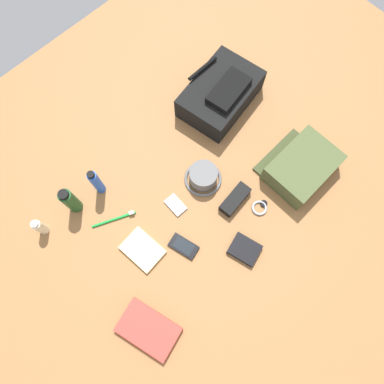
{
  "coord_description": "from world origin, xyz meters",
  "views": [
    {
      "loc": [
        -0.31,
        -0.31,
        1.37
      ],
      "look_at": [
        0.0,
        0.0,
        0.04
      ],
      "focal_mm": 33.41,
      "sensor_mm": 36.0,
      "label": 1
    }
  ],
  "objects_px": {
    "toiletry_pouch": "(302,167)",
    "wallet": "(245,249)",
    "notepad": "(143,250)",
    "bucket_hat": "(203,177)",
    "backpack": "(221,94)",
    "cell_phone": "(184,246)",
    "wristwatch": "(260,207)",
    "toothbrush": "(116,218)",
    "lotion_bottle": "(40,227)",
    "sunglasses_case": "(235,199)",
    "shampoo_bottle": "(70,201)",
    "media_player": "(176,205)",
    "paperback_novel": "(148,329)",
    "deodorant_spray": "(96,182)"
  },
  "relations": [
    {
      "from": "lotion_bottle",
      "to": "shampoo_bottle",
      "type": "distance_m",
      "value": 0.15
    },
    {
      "from": "sunglasses_case",
      "to": "notepad",
      "type": "bearing_deg",
      "value": 158.61
    },
    {
      "from": "toiletry_pouch",
      "to": "toothbrush",
      "type": "xyz_separation_m",
      "value": [
        -0.67,
        0.37,
        -0.04
      ]
    },
    {
      "from": "deodorant_spray",
      "to": "cell_phone",
      "type": "relative_size",
      "value": 1.39
    },
    {
      "from": "deodorant_spray",
      "to": "wristwatch",
      "type": "bearing_deg",
      "value": -51.39
    },
    {
      "from": "notepad",
      "to": "paperback_novel",
      "type": "bearing_deg",
      "value": -132.36
    },
    {
      "from": "toiletry_pouch",
      "to": "bucket_hat",
      "type": "xyz_separation_m",
      "value": [
        -0.31,
        0.25,
        -0.01
      ]
    },
    {
      "from": "paperback_novel",
      "to": "notepad",
      "type": "bearing_deg",
      "value": 52.52
    },
    {
      "from": "toiletry_pouch",
      "to": "notepad",
      "type": "xyz_separation_m",
      "value": [
        -0.68,
        0.21,
        -0.04
      ]
    },
    {
      "from": "paperback_novel",
      "to": "sunglasses_case",
      "type": "xyz_separation_m",
      "value": [
        0.57,
        0.12,
        0.01
      ]
    },
    {
      "from": "backpack",
      "to": "deodorant_spray",
      "type": "bearing_deg",
      "value": 175.34
    },
    {
      "from": "bucket_hat",
      "to": "media_player",
      "type": "xyz_separation_m",
      "value": [
        -0.16,
        -0.0,
        -0.03
      ]
    },
    {
      "from": "toothbrush",
      "to": "wallet",
      "type": "height_order",
      "value": "wallet"
    },
    {
      "from": "cell_phone",
      "to": "sunglasses_case",
      "type": "distance_m",
      "value": 0.27
    },
    {
      "from": "media_player",
      "to": "deodorant_spray",
      "type": "bearing_deg",
      "value": 122.67
    },
    {
      "from": "lotion_bottle",
      "to": "wristwatch",
      "type": "distance_m",
      "value": 0.85
    },
    {
      "from": "wristwatch",
      "to": "toothbrush",
      "type": "relative_size",
      "value": 0.43
    },
    {
      "from": "media_player",
      "to": "sunglasses_case",
      "type": "height_order",
      "value": "sunglasses_case"
    },
    {
      "from": "shampoo_bottle",
      "to": "paperback_novel",
      "type": "relative_size",
      "value": 0.7
    },
    {
      "from": "toiletry_pouch",
      "to": "notepad",
      "type": "relative_size",
      "value": 1.84
    },
    {
      "from": "media_player",
      "to": "toothbrush",
      "type": "bearing_deg",
      "value": 149.07
    },
    {
      "from": "paperback_novel",
      "to": "toothbrush",
      "type": "height_order",
      "value": "paperback_novel"
    },
    {
      "from": "bucket_hat",
      "to": "notepad",
      "type": "xyz_separation_m",
      "value": [
        -0.37,
        -0.04,
        -0.02
      ]
    },
    {
      "from": "wristwatch",
      "to": "lotion_bottle",
      "type": "bearing_deg",
      "value": 141.76
    },
    {
      "from": "shampoo_bottle",
      "to": "toothbrush",
      "type": "height_order",
      "value": "shampoo_bottle"
    },
    {
      "from": "wallet",
      "to": "bucket_hat",
      "type": "bearing_deg",
      "value": 59.3
    },
    {
      "from": "cell_phone",
      "to": "bucket_hat",
      "type": "bearing_deg",
      "value": 30.05
    },
    {
      "from": "toiletry_pouch",
      "to": "wristwatch",
      "type": "bearing_deg",
      "value": 178.64
    },
    {
      "from": "backpack",
      "to": "cell_phone",
      "type": "bearing_deg",
      "value": -147.86
    },
    {
      "from": "media_player",
      "to": "bucket_hat",
      "type": "bearing_deg",
      "value": 1.03
    },
    {
      "from": "paperback_novel",
      "to": "cell_phone",
      "type": "relative_size",
      "value": 1.94
    },
    {
      "from": "lotion_bottle",
      "to": "notepad",
      "type": "xyz_separation_m",
      "value": [
        0.22,
        -0.33,
        -0.04
      ]
    },
    {
      "from": "backpack",
      "to": "toiletry_pouch",
      "type": "xyz_separation_m",
      "value": [
        -0.0,
        -0.46,
        -0.02
      ]
    },
    {
      "from": "cell_phone",
      "to": "wristwatch",
      "type": "xyz_separation_m",
      "value": [
        0.33,
        -0.1,
        -0.0
      ]
    },
    {
      "from": "media_player",
      "to": "notepad",
      "type": "xyz_separation_m",
      "value": [
        -0.21,
        -0.04,
        0.0
      ]
    },
    {
      "from": "notepad",
      "to": "shampoo_bottle",
      "type": "bearing_deg",
      "value": 98.16
    },
    {
      "from": "backpack",
      "to": "lotion_bottle",
      "type": "xyz_separation_m",
      "value": [
        -0.9,
        0.08,
        -0.01
      ]
    },
    {
      "from": "toiletry_pouch",
      "to": "wallet",
      "type": "distance_m",
      "value": 0.41
    },
    {
      "from": "backpack",
      "to": "toothbrush",
      "type": "distance_m",
      "value": 0.68
    },
    {
      "from": "media_player",
      "to": "wristwatch",
      "type": "distance_m",
      "value": 0.34
    },
    {
      "from": "deodorant_spray",
      "to": "toothbrush",
      "type": "xyz_separation_m",
      "value": [
        -0.04,
        -0.14,
        -0.08
      ]
    },
    {
      "from": "lotion_bottle",
      "to": "sunglasses_case",
      "type": "xyz_separation_m",
      "value": [
        0.62,
        -0.44,
        -0.03
      ]
    },
    {
      "from": "deodorant_spray",
      "to": "media_player",
      "type": "xyz_separation_m",
      "value": [
        0.17,
        -0.26,
        -0.08
      ]
    },
    {
      "from": "paperback_novel",
      "to": "media_player",
      "type": "relative_size",
      "value": 2.73
    },
    {
      "from": "paperback_novel",
      "to": "toiletry_pouch",
      "type": "bearing_deg",
      "value": 1.41
    },
    {
      "from": "deodorant_spray",
      "to": "paperback_novel",
      "type": "height_order",
      "value": "deodorant_spray"
    },
    {
      "from": "toiletry_pouch",
      "to": "cell_phone",
      "type": "bearing_deg",
      "value": 169.19
    },
    {
      "from": "toiletry_pouch",
      "to": "wallet",
      "type": "height_order",
      "value": "toiletry_pouch"
    },
    {
      "from": "paperback_novel",
      "to": "wristwatch",
      "type": "bearing_deg",
      "value": 2.43
    },
    {
      "from": "lotion_bottle",
      "to": "sunglasses_case",
      "type": "distance_m",
      "value": 0.76
    }
  ]
}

